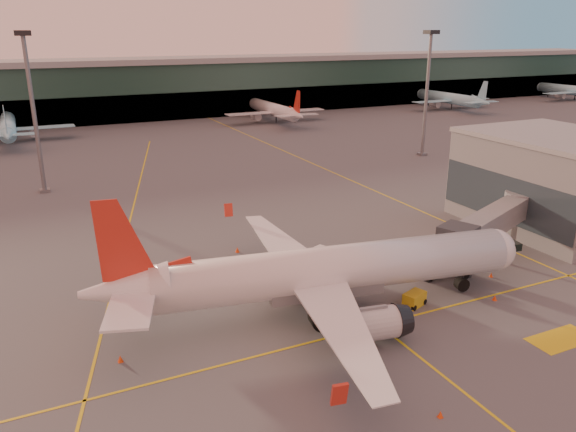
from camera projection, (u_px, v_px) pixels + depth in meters
name	position (u px, v px, depth m)	size (l,w,h in m)	color
ground	(362.00, 366.00, 45.13)	(600.00, 600.00, 0.00)	#4C4F54
taxi_markings	(150.00, 219.00, 80.21)	(100.12, 173.00, 0.01)	yellow
terminal	(99.00, 90.00, 163.71)	(400.00, 20.00, 17.60)	#19382D
gate_building	(555.00, 181.00, 75.63)	(18.40, 22.40, 12.60)	slate
mast_west_near	(32.00, 102.00, 88.73)	(2.40, 2.40, 25.60)	slate
mast_east_near	(427.00, 85.00, 115.98)	(2.40, 2.40, 25.60)	slate
distant_aircraft_row	(157.00, 130.00, 150.55)	(350.00, 34.00, 13.00)	#96E3FA
main_airplane	(322.00, 272.00, 52.41)	(42.27, 38.32, 12.80)	white
jet_bridge	(497.00, 221.00, 65.94)	(20.70, 10.89, 6.19)	slate
catering_truck	(313.00, 268.00, 58.31)	(5.38, 3.91, 3.83)	#A73817
gpu_cart	(415.00, 299.00, 54.83)	(2.69, 2.12, 1.38)	gold
pushback_tug	(430.00, 270.00, 61.47)	(3.87, 2.92, 1.77)	black
cone_nose	(491.00, 275.00, 61.28)	(0.40, 0.40, 0.51)	#EE410C
cone_tail	(120.00, 359.00, 45.64)	(0.46, 0.46, 0.59)	#EE410C
cone_wing_right	(440.00, 414.00, 39.11)	(0.40, 0.40, 0.51)	#EE410C
cone_wing_left	(237.00, 250.00, 68.10)	(0.50, 0.50, 0.64)	#EE410C
cone_fwd	(495.00, 298.00, 56.02)	(0.44, 0.44, 0.56)	#EE410C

